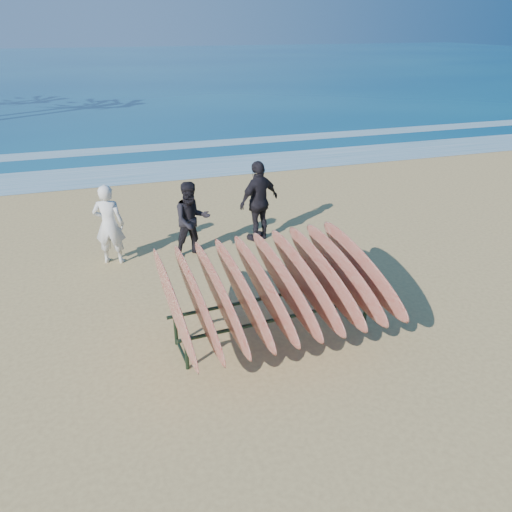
% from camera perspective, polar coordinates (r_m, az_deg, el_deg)
% --- Properties ---
extents(ground, '(120.00, 120.00, 0.00)m').
position_cam_1_polar(ground, '(8.17, 1.74, -8.33)').
color(ground, tan).
rests_on(ground, ground).
extents(ocean, '(160.00, 160.00, 0.00)m').
position_cam_1_polar(ocean, '(61.61, -16.72, 20.09)').
color(ocean, navy).
rests_on(ocean, ground).
extents(foam_near, '(160.00, 160.00, 0.00)m').
position_cam_1_polar(foam_near, '(17.16, -9.61, 9.67)').
color(foam_near, white).
rests_on(foam_near, ground).
extents(foam_far, '(160.00, 160.00, 0.00)m').
position_cam_1_polar(foam_far, '(20.53, -11.20, 12.10)').
color(foam_far, white).
rests_on(foam_far, ground).
extents(surfboard_rack, '(3.35, 2.90, 1.47)m').
position_cam_1_polar(surfboard_rack, '(7.56, 2.05, -3.32)').
color(surfboard_rack, '#1C2D1F').
rests_on(surfboard_rack, ground).
extents(person_white, '(0.69, 0.56, 1.66)m').
position_cam_1_polar(person_white, '(10.43, -16.44, 3.46)').
color(person_white, silver).
rests_on(person_white, ground).
extents(person_dark_a, '(0.86, 0.71, 1.62)m').
position_cam_1_polar(person_dark_a, '(10.36, -7.34, 4.08)').
color(person_dark_a, black).
rests_on(person_dark_a, ground).
extents(person_dark_b, '(1.15, 0.84, 1.82)m').
position_cam_1_polar(person_dark_b, '(11.10, 0.34, 6.27)').
color(person_dark_b, black).
rests_on(person_dark_b, ground).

